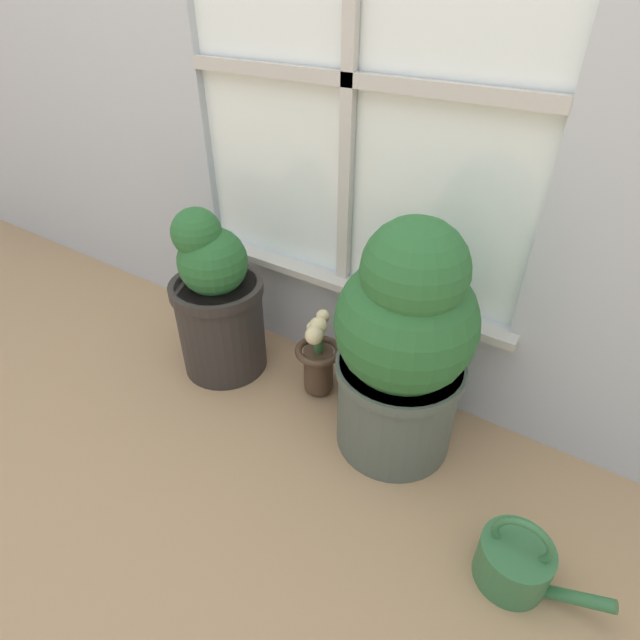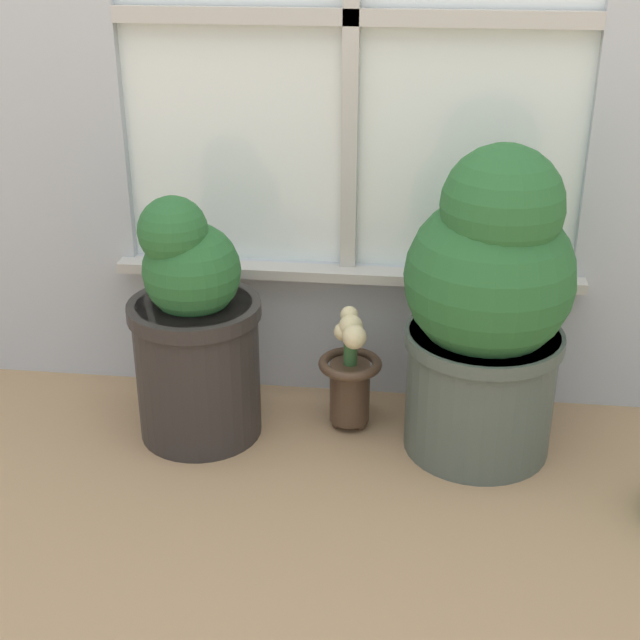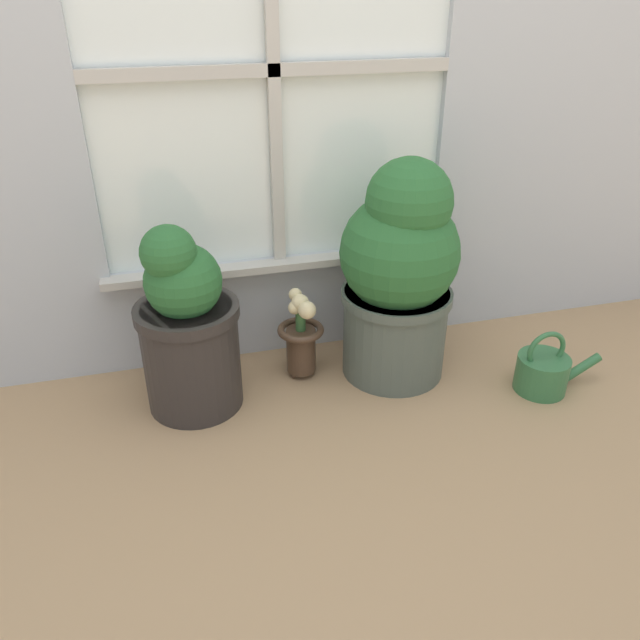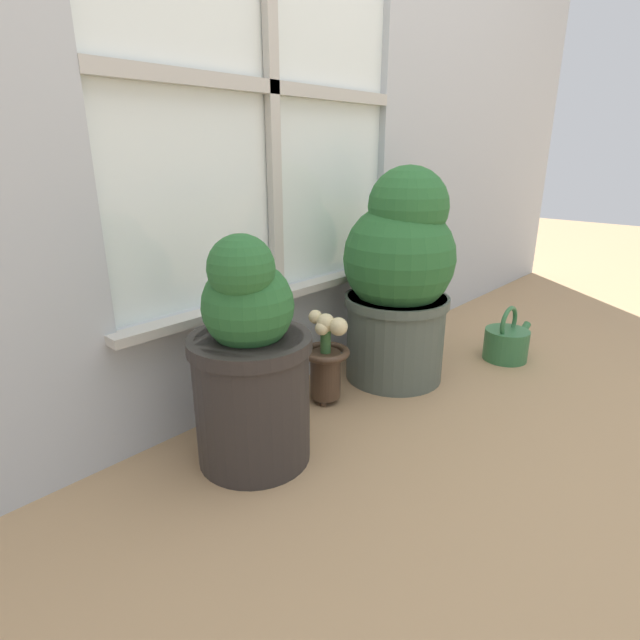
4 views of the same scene
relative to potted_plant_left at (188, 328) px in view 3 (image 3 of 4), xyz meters
The scene contains 5 objects.
ground_plane 0.56m from the potted_plant_left, 49.73° to the right, with size 10.00×10.00×0.00m, color tan.
potted_plant_left is the anchor object (origin of this frame).
potted_plant_right 0.65m from the potted_plant_left, ahead, with size 0.36×0.36×0.70m.
flower_vase 0.37m from the potted_plant_left, 10.58° to the left, with size 0.15×0.15×0.29m.
watering_can 1.09m from the potted_plant_left, 11.30° to the right, with size 0.29×0.16×0.21m.
Camera 3 is at (-0.35, -1.21, 1.14)m, focal length 35.00 mm.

